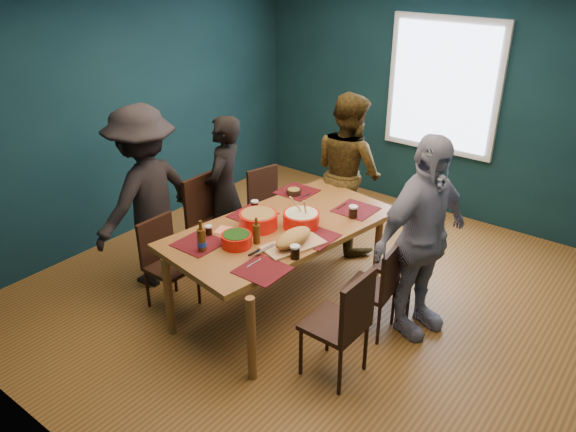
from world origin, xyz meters
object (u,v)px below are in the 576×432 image
chair_right_near (345,319)px  bowl_dumpling (301,219)px  chair_left_far (268,201)px  bowl_salad (258,220)px  person_back (348,172)px  chair_right_mid (379,283)px  person_right (422,238)px  bowl_herbs (236,239)px  person_far_left (225,191)px  cutting_board (293,240)px  chair_left_mid (209,216)px  chair_left_near (164,256)px  chair_right_far (411,261)px  person_near_left (146,197)px  dining_table (282,233)px

chair_right_near → bowl_dumpling: (-0.86, 0.62, 0.32)m
chair_left_far → bowl_salad: bowl_salad is taller
chair_right_near → person_back: size_ratio=0.55×
chair_left_far → chair_right_mid: (1.76, -0.67, -0.01)m
person_back → person_right: bearing=165.4°
person_right → bowl_herbs: (-1.22, -0.90, -0.03)m
chair_right_mid → bowl_herbs: 1.24m
person_far_left → cutting_board: size_ratio=2.35×
chair_left_mid → chair_left_near: (0.15, -0.74, -0.08)m
chair_right_mid → bowl_herbs: (-1.00, -0.65, 0.36)m
chair_right_mid → chair_right_far: bearing=74.8°
chair_left_far → chair_right_far: (1.83, -0.23, 0.02)m
person_far_left → bowl_herbs: person_far_left is taller
chair_left_mid → chair_left_far: bearing=78.9°
person_right → person_near_left: (-2.41, -0.85, 0.00)m
chair_left_mid → bowl_dumpling: 1.17m
bowl_dumpling → chair_right_near: bearing=-35.6°
chair_left_far → bowl_herbs: size_ratio=3.39×
bowl_salad → chair_left_far: bearing=125.9°
bowl_dumpling → chair_left_near: bearing=-142.0°
chair_right_mid → bowl_dumpling: size_ratio=2.59×
chair_left_near → bowl_herbs: (0.76, 0.15, 0.36)m
chair_left_mid → chair_right_near: size_ratio=1.05×
chair_right_near → person_back: 2.21m
chair_left_far → chair_left_mid: bearing=-86.0°
chair_left_near → bowl_dumpling: (0.97, 0.76, 0.37)m
person_near_left → bowl_dumpling: person_near_left is taller
chair_right_far → chair_right_near: 1.10m
dining_table → chair_right_far: bearing=39.3°
bowl_salad → bowl_herbs: bearing=-78.8°
person_right → bowl_salad: size_ratio=5.22×
bowl_dumpling → bowl_herbs: 0.64m
person_right → person_near_left: 2.56m
bowl_herbs → chair_left_near: bearing=-168.5°
person_far_left → cutting_board: 1.35m
person_back → bowl_salad: bearing=112.0°
chair_right_near → bowl_dumpling: bearing=145.3°
chair_left_mid → chair_left_near: bearing=-78.2°
chair_right_mid → person_back: size_ratio=0.50×
chair_right_mid → chair_right_near: bearing=-89.9°
chair_left_near → chair_right_mid: bearing=25.5°
bowl_salad → bowl_herbs: (0.07, -0.36, -0.02)m
bowl_herbs → cutting_board: 0.46m
chair_left_mid → person_far_left: 0.29m
chair_left_near → person_near_left: bearing=156.0°
bowl_salad → bowl_herbs: size_ratio=1.33×
cutting_board → chair_left_far: bearing=155.4°
person_far_left → bowl_dumpling: 1.11m
chair_right_near → person_back: bearing=122.8°
person_right → chair_left_mid: bearing=113.6°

